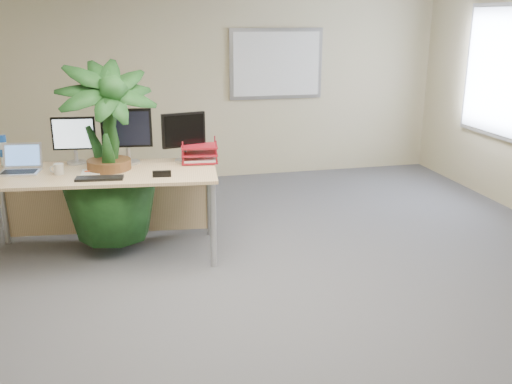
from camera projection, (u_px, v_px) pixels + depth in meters
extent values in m
plane|color=#4A494E|center=(258.00, 319.00, 4.27)|extent=(8.00, 8.00, 0.00)
cube|color=#C2B889|center=(189.00, 81.00, 7.60)|extent=(7.00, 0.04, 2.70)
cube|color=#A4A3A8|center=(276.00, 64.00, 7.77)|extent=(1.30, 0.03, 0.95)
cube|color=silver|center=(277.00, 64.00, 7.75)|extent=(1.20, 0.01, 0.85)
cube|color=#A4A3A8|center=(499.00, 71.00, 6.71)|extent=(0.03, 1.30, 1.55)
cube|color=silver|center=(498.00, 71.00, 6.71)|extent=(0.01, 1.20, 1.45)
cube|color=tan|center=(100.00, 173.00, 5.20)|extent=(2.20, 1.11, 0.03)
cube|color=tan|center=(109.00, 201.00, 5.72)|extent=(2.01, 0.24, 0.66)
cylinder|color=#BCBDC2|center=(213.00, 225.00, 5.07)|extent=(0.06, 0.06, 0.78)
cylinder|color=#BCBDC2|center=(3.00, 206.00, 5.58)|extent=(0.06, 0.06, 0.78)
cylinder|color=#BCBDC2|center=(209.00, 198.00, 5.82)|extent=(0.06, 0.06, 0.78)
imported|color=#153B15|center=(110.00, 176.00, 5.30)|extent=(1.05, 1.05, 1.50)
cylinder|color=#BCBDC2|center=(77.00, 162.00, 5.49)|extent=(0.18, 0.18, 0.02)
cylinder|color=#BCBDC2|center=(76.00, 156.00, 5.47)|extent=(0.04, 0.04, 0.11)
cube|color=black|center=(74.00, 133.00, 5.40)|extent=(0.41, 0.08, 0.31)
cube|color=white|center=(73.00, 134.00, 5.38)|extent=(0.37, 0.04, 0.28)
cylinder|color=#BCBDC2|center=(129.00, 162.00, 5.49)|extent=(0.22, 0.22, 0.02)
cylinder|color=#BCBDC2|center=(128.00, 155.00, 5.47)|extent=(0.04, 0.04, 0.13)
cube|color=black|center=(127.00, 128.00, 5.39)|extent=(0.48, 0.09, 0.37)
cube|color=black|center=(126.00, 129.00, 5.37)|extent=(0.43, 0.05, 0.32)
cylinder|color=#BCBDC2|center=(185.00, 161.00, 5.56)|extent=(0.20, 0.20, 0.02)
cylinder|color=#BCBDC2|center=(185.00, 154.00, 5.54)|extent=(0.04, 0.04, 0.12)
cube|color=black|center=(184.00, 130.00, 5.47)|extent=(0.43, 0.14, 0.33)
cube|color=black|center=(184.00, 130.00, 5.45)|extent=(0.38, 0.09, 0.29)
cube|color=silver|center=(20.00, 172.00, 5.14)|extent=(0.37, 0.28, 0.02)
cube|color=black|center=(19.00, 172.00, 5.12)|extent=(0.31, 0.19, 0.00)
cube|color=silver|center=(23.00, 155.00, 5.24)|extent=(0.35, 0.10, 0.23)
cube|color=#507FCE|center=(22.00, 155.00, 5.24)|extent=(0.31, 0.08, 0.19)
cube|color=black|center=(100.00, 178.00, 4.94)|extent=(0.42, 0.18, 0.02)
cylinder|color=silver|center=(59.00, 169.00, 5.10)|extent=(0.09, 0.09, 0.10)
torus|color=silver|center=(53.00, 169.00, 5.09)|extent=(0.07, 0.02, 0.07)
cube|color=white|center=(96.00, 172.00, 5.18)|extent=(0.27, 0.20, 0.01)
cylinder|color=#D54B17|center=(93.00, 171.00, 5.15)|extent=(0.15, 0.02, 0.01)
cylinder|color=yellow|center=(119.00, 171.00, 5.19)|extent=(0.11, 0.03, 0.01)
cylinder|color=silver|center=(4.00, 154.00, 5.38)|extent=(0.07, 0.07, 0.23)
cylinder|color=#184DB4|center=(2.00, 139.00, 5.34)|extent=(0.07, 0.07, 0.06)
cylinder|color=#184DB4|center=(4.00, 153.00, 5.38)|extent=(0.07, 0.07, 0.07)
cube|color=maroon|center=(200.00, 161.00, 5.52)|extent=(0.37, 0.30, 0.02)
cube|color=maroon|center=(199.00, 154.00, 5.50)|extent=(0.37, 0.30, 0.02)
cube|color=maroon|center=(199.00, 146.00, 5.48)|extent=(0.37, 0.30, 0.02)
cube|color=white|center=(200.00, 159.00, 5.52)|extent=(0.34, 0.26, 0.02)
cube|color=black|center=(162.00, 174.00, 5.02)|extent=(0.17, 0.06, 0.05)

